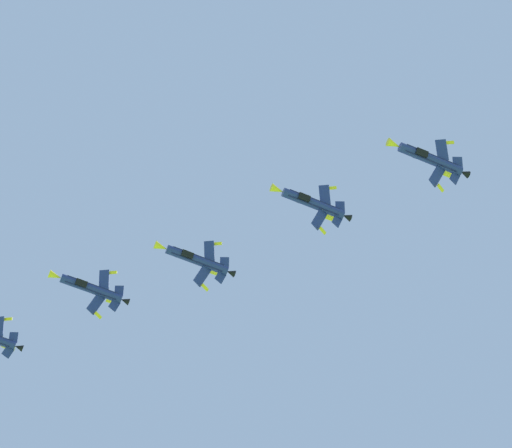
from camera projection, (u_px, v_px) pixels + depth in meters
name	position (u px, v px, depth m)	size (l,w,h in m)	color
fighter_jet_left_wing	(90.00, 288.00, 180.45)	(10.75, 13.61, 8.49)	navy
fighter_jet_right_wing	(196.00, 260.00, 176.73)	(10.75, 13.57, 8.24)	navy
fighter_jet_left_outer	(312.00, 203.00, 173.59)	(10.75, 13.58, 8.34)	navy
fighter_jet_right_outer	(429.00, 159.00, 166.63)	(10.75, 13.57, 7.81)	navy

